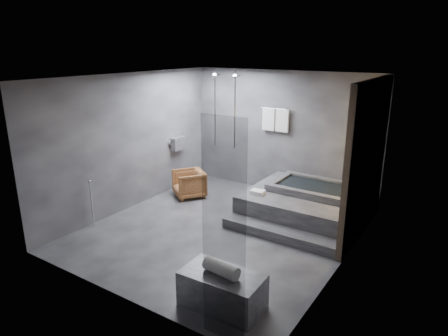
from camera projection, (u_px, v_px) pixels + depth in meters
The scene contains 7 objects.
room at pixel (248, 140), 6.96m from camera, with size 5.00×5.04×2.82m.
tub_deck at pixel (305, 204), 8.01m from camera, with size 2.20×2.00×0.50m, color #303033.
tub_step at pixel (279, 234), 7.12m from camera, with size 2.20×0.36×0.18m, color #303033.
concrete_bench at pixel (222, 290), 5.22m from camera, with size 1.07×0.59×0.48m, color #353538.
driftwood_chair at pixel (189, 184), 9.06m from camera, with size 0.65×0.67×0.61m, color #4A2712.
rolled_towel at pixel (221, 268), 5.10m from camera, with size 0.18×0.18×0.50m, color white.
deck_towel at pixel (258, 192), 7.88m from camera, with size 0.27×0.20×0.07m, color white.
Camera 1 is at (3.77, -5.68, 3.29)m, focal length 32.00 mm.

